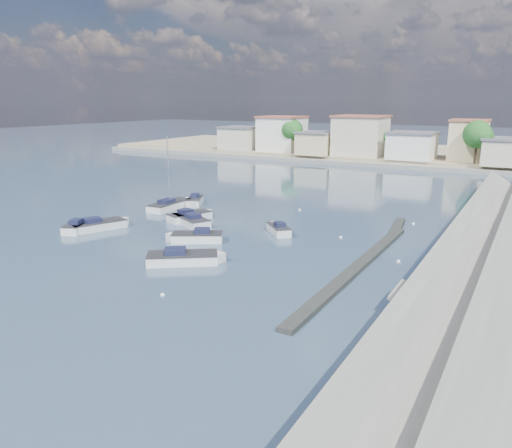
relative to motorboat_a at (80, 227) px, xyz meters
The scene contains 16 objects.
ground 38.97m from the motorboat_a, 56.33° to the left, with size 400.00×400.00×0.00m, color #293C52.
breakwater 28.96m from the motorboat_a, 10.17° to the left, with size 2.00×31.02×0.35m.
far_shore_land 87.15m from the motorboat_a, 75.65° to the left, with size 160.00×40.00×1.40m, color gray.
far_shore_quay 67.01m from the motorboat_a, 71.19° to the left, with size 160.00×2.50×0.80m, color slate.
far_town 76.64m from the motorboat_a, 65.01° to the left, with size 113.01×12.80×8.35m.
shore_trees 67.79m from the motorboat_a, 63.68° to the left, with size 74.56×38.32×7.92m.
motorboat_a is the anchor object (origin of this frame).
motorboat_b 11.79m from the motorboat_a, 52.37° to the left, with size 3.55×5.44×1.48m.
motorboat_c 11.21m from the motorboat_a, 43.41° to the left, with size 5.94×4.39×1.48m.
motorboat_d 12.94m from the motorboat_a, 10.67° to the left, with size 5.09×4.08×1.48m.
motorboat_e 2.08m from the motorboat_a, 43.79° to the left, with size 4.07×6.10×1.48m.
motorboat_f 20.28m from the motorboat_a, 26.18° to the left, with size 3.64×3.64×1.48m.
motorboat_g 16.42m from the motorboat_a, 81.14° to the left, with size 3.44×4.63×1.48m.
motorboat_h 16.25m from the motorboat_a, 10.90° to the right, with size 5.93×5.13×1.48m.
sailboat 13.06m from the motorboat_a, 83.78° to the left, with size 2.42×7.19×9.00m.
mooring_buoys 26.38m from the motorboat_a, 14.26° to the left, with size 19.31×29.51×0.31m.
Camera 1 is at (18.46, -26.37, 13.00)m, focal length 35.00 mm.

